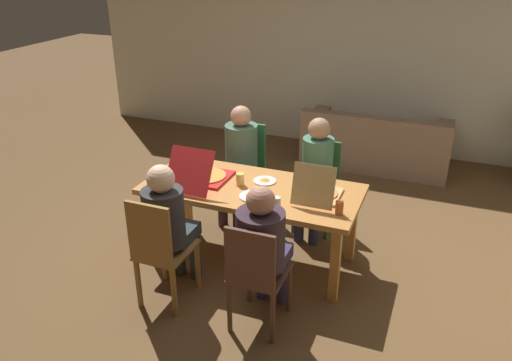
% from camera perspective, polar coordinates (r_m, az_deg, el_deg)
% --- Properties ---
extents(ground_plane, '(20.00, 20.00, 0.00)m').
position_cam_1_polar(ground_plane, '(4.83, -0.44, -8.62)').
color(ground_plane, brown).
extents(back_wall, '(7.44, 0.12, 2.89)m').
position_cam_1_polar(back_wall, '(7.27, 9.56, 14.94)').
color(back_wall, silver).
rests_on(back_wall, ground).
extents(dining_table, '(1.90, 0.86, 0.74)m').
position_cam_1_polar(dining_table, '(4.50, -0.47, -1.68)').
color(dining_table, '#BF7B3B').
rests_on(dining_table, ground).
extents(chair_0, '(0.39, 0.44, 0.91)m').
position_cam_1_polar(chair_0, '(3.76, -0.03, -10.26)').
color(chair_0, '#523226').
rests_on(chair_0, ground).
extents(person_0, '(0.36, 0.52, 1.15)m').
position_cam_1_polar(person_0, '(3.77, 0.78, -6.86)').
color(person_0, '#382E4D').
rests_on(person_0, ground).
extents(chair_1, '(0.40, 0.41, 0.98)m').
position_cam_1_polar(chair_1, '(5.42, -1.22, 1.72)').
color(chair_1, '#307440').
rests_on(chair_1, ground).
extents(person_1, '(0.33, 0.53, 1.21)m').
position_cam_1_polar(person_1, '(5.22, -1.87, 2.86)').
color(person_1, '#412B3B').
rests_on(person_1, ground).
extents(chair_2, '(0.39, 0.46, 0.96)m').
position_cam_1_polar(chair_2, '(4.08, -10.63, -7.67)').
color(chair_2, olive).
rests_on(chair_2, ground).
extents(person_2, '(0.33, 0.52, 1.18)m').
position_cam_1_polar(person_2, '(4.09, -9.75, -4.32)').
color(person_2, '#2D3739').
rests_on(person_2, ground).
extents(chair_3, '(0.39, 0.40, 0.90)m').
position_cam_1_polar(chair_3, '(5.18, 6.97, 0.07)').
color(chair_3, '#2D6637').
rests_on(chair_3, ground).
extents(person_3, '(0.30, 0.49, 1.18)m').
position_cam_1_polar(person_3, '(4.98, 6.65, 1.38)').
color(person_3, '#2C2D4E').
rests_on(person_3, ground).
extents(pizza_box_0, '(0.40, 0.62, 0.37)m').
position_cam_1_polar(pizza_box_0, '(4.58, -5.89, 0.55)').
color(pizza_box_0, red).
rests_on(pizza_box_0, dining_table).
extents(pizza_box_1, '(0.35, 0.45, 0.35)m').
position_cam_1_polar(pizza_box_1, '(4.29, 6.95, -1.30)').
color(pizza_box_1, tan).
rests_on(pizza_box_1, dining_table).
extents(plate_0, '(0.21, 0.21, 0.03)m').
position_cam_1_polar(plate_0, '(4.57, 0.98, -0.01)').
color(plate_0, white).
rests_on(plate_0, dining_table).
extents(plate_1, '(0.24, 0.24, 0.03)m').
position_cam_1_polar(plate_1, '(4.29, -0.34, -1.73)').
color(plate_1, white).
rests_on(plate_1, dining_table).
extents(drinking_glass_0, '(0.07, 0.07, 0.11)m').
position_cam_1_polar(drinking_glass_0, '(4.48, -1.77, 0.12)').
color(drinking_glass_0, '#E5C061').
rests_on(drinking_glass_0, dining_table).
extents(drinking_glass_1, '(0.06, 0.06, 0.11)m').
position_cam_1_polar(drinking_glass_1, '(4.06, 2.33, -2.61)').
color(drinking_glass_1, silver).
rests_on(drinking_glass_1, dining_table).
extents(drinking_glass_2, '(0.06, 0.06, 0.11)m').
position_cam_1_polar(drinking_glass_2, '(4.05, 9.27, -3.02)').
color(drinking_glass_2, '#B25129').
rests_on(drinking_glass_2, dining_table).
extents(drinking_glass_3, '(0.07, 0.07, 0.14)m').
position_cam_1_polar(drinking_glass_3, '(4.63, -10.93, 0.68)').
color(drinking_glass_3, '#B55234').
rests_on(drinking_glass_3, dining_table).
extents(couch, '(1.84, 0.84, 0.75)m').
position_cam_1_polar(couch, '(6.85, 13.18, 3.83)').
color(couch, '#90715C').
rests_on(couch, ground).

